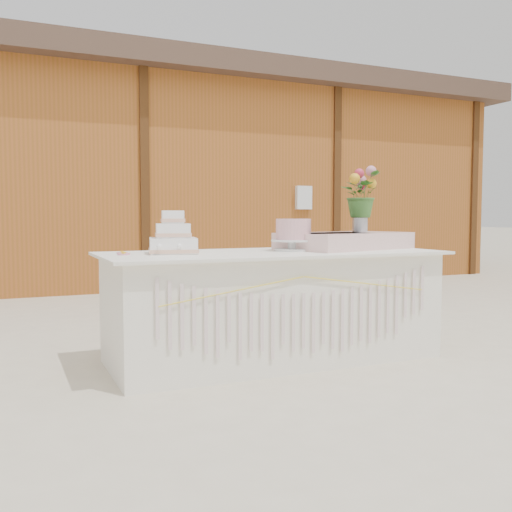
{
  "coord_description": "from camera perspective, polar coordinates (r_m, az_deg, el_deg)",
  "views": [
    {
      "loc": [
        -1.74,
        -3.63,
        1.02
      ],
      "look_at": [
        0.0,
        0.3,
        0.72
      ],
      "focal_mm": 40.0,
      "sensor_mm": 36.0,
      "label": 1
    }
  ],
  "objects": [
    {
      "name": "satin_runner",
      "position": [
        4.43,
        8.86,
        1.52
      ],
      "size": [
        1.11,
        0.83,
        0.13
      ],
      "primitive_type": "cube",
      "rotation": [
        0.0,
        0.0,
        0.28
      ],
      "color": "beige",
      "rests_on": "cake_table"
    },
    {
      "name": "flower_vase",
      "position": [
        4.56,
        10.34,
        3.39
      ],
      "size": [
        0.12,
        0.12,
        0.16
      ],
      "primitive_type": "cylinder",
      "color": "silver",
      "rests_on": "satin_runner"
    },
    {
      "name": "barn",
      "position": [
        9.8,
        -13.76,
        7.72
      ],
      "size": [
        12.6,
        4.6,
        3.3
      ],
      "color": "#934C1E",
      "rests_on": "ground"
    },
    {
      "name": "ground",
      "position": [
        4.15,
        1.7,
        -10.23
      ],
      "size": [
        80.0,
        80.0,
        0.0
      ],
      "primitive_type": "plane",
      "color": "beige",
      "rests_on": "ground"
    },
    {
      "name": "pink_cake_stand",
      "position": [
        4.12,
        3.75,
        2.31
      ],
      "size": [
        0.32,
        0.32,
        0.23
      ],
      "color": "white",
      "rests_on": "cake_table"
    },
    {
      "name": "cake_table",
      "position": [
        4.07,
        1.74,
        -4.95
      ],
      "size": [
        2.4,
        1.0,
        0.77
      ],
      "color": "white",
      "rests_on": "ground"
    },
    {
      "name": "loose_flowers",
      "position": [
        3.85,
        -13.51,
        0.3
      ],
      "size": [
        0.15,
        0.37,
        0.02
      ],
      "primitive_type": null,
      "rotation": [
        0.0,
        0.0,
        0.01
      ],
      "color": "pink",
      "rests_on": "cake_table"
    },
    {
      "name": "wedding_cake",
      "position": [
        3.87,
        -8.31,
        1.7
      ],
      "size": [
        0.38,
        0.38,
        0.29
      ],
      "rotation": [
        0.0,
        0.0,
        -0.22
      ],
      "color": "white",
      "rests_on": "cake_table"
    },
    {
      "name": "bouquet",
      "position": [
        4.56,
        10.38,
        6.71
      ],
      "size": [
        0.44,
        0.43,
        0.37
      ],
      "primitive_type": "imported",
      "rotation": [
        0.0,
        0.0,
        0.71
      ],
      "color": "#386A2A",
      "rests_on": "flower_vase"
    }
  ]
}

